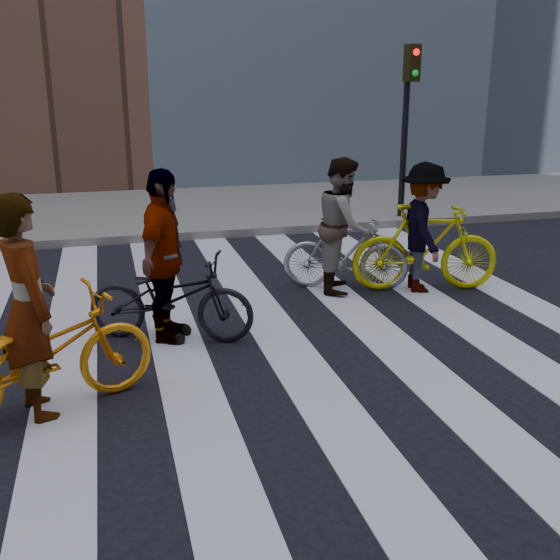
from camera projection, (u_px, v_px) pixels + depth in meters
name	position (u px, v px, depth m)	size (l,w,h in m)	color
ground	(233.00, 350.00, 6.82)	(100.00, 100.00, 0.00)	black
sidewalk_far	(164.00, 211.00, 13.73)	(100.00, 5.00, 0.15)	gray
zebra_crosswalk	(233.00, 349.00, 6.82)	(8.25, 10.00, 0.01)	silver
traffic_signal	(408.00, 104.00, 12.16)	(0.22, 0.42, 3.33)	black
bike_yellow_left	(40.00, 356.00, 5.40)	(0.68, 1.94, 1.02)	orange
bike_silver_mid	(346.00, 253.00, 8.68)	(0.47, 1.66, 1.00)	#9CA0A5
bike_yellow_right	(425.00, 248.00, 8.60)	(0.55, 1.94, 1.16)	#CECF0B
bike_dark_rear	(171.00, 298.00, 6.97)	(0.63, 1.80, 0.94)	black
rider_left	(28.00, 308.00, 5.26)	(0.68, 0.45, 1.87)	slate
rider_mid	(343.00, 225.00, 8.55)	(0.86, 0.67, 1.76)	slate
rider_right	(423.00, 228.00, 8.51)	(1.10, 0.63, 1.70)	slate
rider_rear	(164.00, 257.00, 6.82)	(1.08, 0.45, 1.85)	slate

